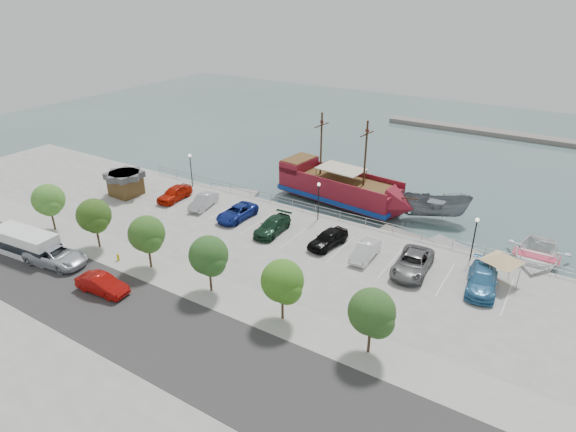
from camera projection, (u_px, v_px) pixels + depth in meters
The scene contains 35 objects.
ground at pixel (286, 253), 47.46m from camera, with size 160.00×160.00×0.00m, color #3F5857.
land_slab at pixel (114, 385), 31.20m from camera, with size 100.00×58.00×1.20m, color gray.
street at pixel (168, 335), 34.77m from camera, with size 100.00×8.00×0.04m, color #383535.
sidewalk at pixel (221, 294), 39.36m from camera, with size 100.00×4.00×0.05m, color #9B9990.
seawall_railing at pixel (324, 211), 52.77m from camera, with size 50.00×0.06×1.00m.
far_shore at pixel (500, 134), 84.62m from camera, with size 40.00×3.00×0.80m, color gray.
pirate_ship at pixel (348, 191), 57.15m from camera, with size 17.75×6.59×11.07m.
patrol_boat at pixel (436, 208), 53.57m from camera, with size 2.83×7.52×2.91m, color slate.
speedboat at pixel (536, 258), 44.87m from camera, with size 5.79×8.11×1.68m, color white.
dock_west at pixel (231, 192), 61.09m from camera, with size 6.82×1.95×0.39m, color #979592.
dock_mid at pixel (408, 237), 50.03m from camera, with size 6.34×1.81×0.36m, color gray.
dock_east at pixel (461, 251), 47.40m from camera, with size 6.79×1.94×0.39m, color gray.
shed at pixel (125, 183), 57.60m from camera, with size 3.58×3.58×2.87m.
canopy_tent at pixel (504, 253), 39.99m from camera, with size 4.99×4.99×3.20m.
street_van at pixel (56, 256), 43.37m from camera, with size 2.76×5.98×1.66m, color silver.
street_sedan at pixel (102, 284), 39.31m from camera, with size 1.62×4.63×1.53m, color #9B0B08.
shuttle_bus at pixel (26, 244), 44.72m from camera, with size 7.07×3.05×2.42m.
fire_hydrant at pixel (118, 257), 44.03m from camera, with size 0.24×0.24×0.70m.
lamp_post_left at pixel (191, 164), 59.33m from camera, with size 0.36×0.36×4.28m.
lamp_post_mid at pixel (319, 195), 50.73m from camera, with size 0.36×0.36×4.28m.
lamp_post_right at pixel (475, 231), 43.09m from camera, with size 0.36×0.36×4.28m.
tree_a at pixel (49, 201), 48.33m from camera, with size 3.30×3.20×5.00m.
tree_b at pixel (94, 217), 44.98m from camera, with size 3.30×3.20×5.00m.
tree_c at pixel (147, 235), 41.64m from camera, with size 3.30×3.20×5.00m.
tree_d at pixel (209, 257), 38.30m from camera, with size 3.30×3.20×5.00m.
tree_e at pixel (284, 283), 34.95m from camera, with size 3.30×3.20×5.00m.
tree_f at pixel (373, 314), 31.61m from camera, with size 3.30×3.20×5.00m.
parked_car_a at pixel (175, 193), 56.52m from camera, with size 1.94×4.83×1.65m, color #B91905.
parked_car_b at pixel (203, 201), 54.60m from camera, with size 1.57×4.50×1.48m, color #B3B4B7.
parked_car_c at pixel (237, 213), 51.92m from camera, with size 2.41×5.22×1.45m, color navy.
parked_car_d at pixel (272, 226), 48.94m from camera, with size 2.11×5.18×1.50m, color #13311E.
parked_car_e at pixel (328, 238), 46.39m from camera, with size 1.91×4.76×1.62m, color black.
parked_car_f at pixel (365, 251), 44.33m from camera, with size 1.53×4.39×1.45m, color white.
parked_car_g at pixel (412, 263), 42.19m from camera, with size 2.79×6.04×1.68m, color #5E5E5F.
parked_car_h at pixel (482, 280), 39.78m from camera, with size 2.34×5.76×1.67m, color teal.
Camera 1 is at (22.01, -34.88, 22.76)m, focal length 30.00 mm.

